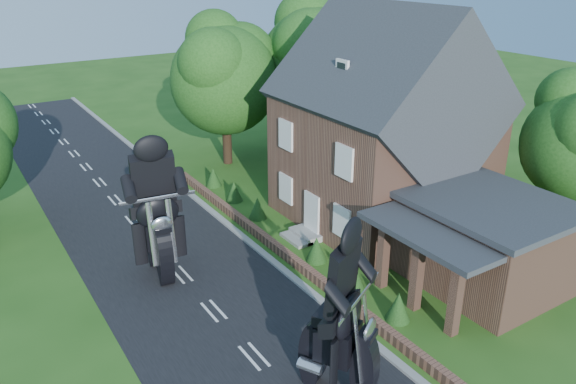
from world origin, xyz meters
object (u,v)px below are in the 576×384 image
house (383,132)px  motorcycle_lead (338,369)px  garden_wall (284,253)px  motorcycle_follow (161,255)px  annex (484,241)px

house → motorcycle_lead: 13.16m
garden_wall → motorcycle_follow: size_ratio=11.44×
house → annex: (-0.62, -6.80, -2.58)m
annex → house: bearing=84.8°
garden_wall → motorcycle_follow: (-4.95, 1.43, 0.69)m
garden_wall → annex: annex is taller
annex → motorcycle_lead: annex is taller
house → motorcycle_lead: (-9.20, -8.74, -3.48)m
house → motorcycle_lead: size_ratio=5.52×
garden_wall → annex: 8.19m
annex → motorcycle_lead: (-8.57, -1.94, -0.90)m
annex → motorcycle_follow: (-10.52, 7.23, -0.87)m
annex → motorcycle_follow: bearing=145.5°
annex → motorcycle_lead: bearing=-167.2°
garden_wall → annex: size_ratio=3.12×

